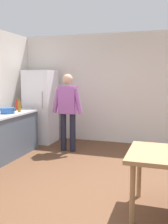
# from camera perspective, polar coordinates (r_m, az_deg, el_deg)

# --- Properties ---
(ground_plane) EXTENTS (14.00, 14.00, 0.00)m
(ground_plane) POSITION_cam_1_polar(r_m,az_deg,el_deg) (3.93, -0.38, -16.81)
(ground_plane) COLOR brown
(wall_back) EXTENTS (6.40, 0.12, 2.70)m
(wall_back) POSITION_cam_1_polar(r_m,az_deg,el_deg) (6.50, 8.03, 5.11)
(wall_back) COLOR silver
(wall_back) RESTS_ON ground_plane
(refrigerator) EXTENTS (0.70, 0.67, 1.80)m
(refrigerator) POSITION_cam_1_polar(r_m,az_deg,el_deg) (6.58, -9.52, 1.18)
(refrigerator) COLOR white
(refrigerator) RESTS_ON ground_plane
(person) EXTENTS (0.70, 0.22, 1.70)m
(person) POSITION_cam_1_polar(r_m,az_deg,el_deg) (5.68, -3.60, 1.06)
(person) COLOR #1E1E2D
(person) RESTS_ON ground_plane
(cooking_pot) EXTENTS (0.40, 0.28, 0.12)m
(cooking_pot) POSITION_cam_1_polar(r_m,az_deg,el_deg) (5.46, -16.50, 0.30)
(cooking_pot) COLOR #285193
(cooking_pot) RESTS_ON kitchen_counter
(bottle_sauce_red) EXTENTS (0.06, 0.06, 0.24)m
(bottle_sauce_red) POSITION_cam_1_polar(r_m,az_deg,el_deg) (6.05, -14.62, 1.40)
(bottle_sauce_red) COLOR #B22319
(bottle_sauce_red) RESTS_ON kitchen_counter
(bottle_oil_amber) EXTENTS (0.06, 0.06, 0.28)m
(bottle_oil_amber) POSITION_cam_1_polar(r_m,az_deg,el_deg) (5.60, -14.06, 1.14)
(bottle_oil_amber) COLOR #996619
(bottle_oil_amber) RESTS_ON kitchen_counter
(bottle_beer_brown) EXTENTS (0.06, 0.06, 0.26)m
(bottle_beer_brown) POSITION_cam_1_polar(r_m,az_deg,el_deg) (5.91, -14.26, 1.36)
(bottle_beer_brown) COLOR #5B3314
(bottle_beer_brown) RESTS_ON kitchen_counter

